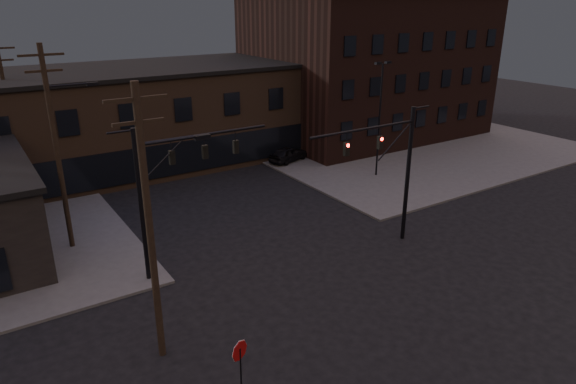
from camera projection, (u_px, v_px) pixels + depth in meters
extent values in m
plane|color=black|center=(371.00, 306.00, 24.17)|extent=(140.00, 140.00, 0.00)
cube|color=#474744|center=(388.00, 139.00, 52.65)|extent=(30.00, 30.00, 0.15)
cube|color=#4B3627|center=(158.00, 116.00, 44.71)|extent=(40.00, 12.00, 8.00)
cube|color=black|center=(366.00, 66.00, 53.34)|extent=(22.00, 16.00, 14.00)
cylinder|color=black|center=(408.00, 175.00, 29.62)|extent=(0.24, 0.24, 8.00)
cylinder|color=black|center=(365.00, 129.00, 26.70)|extent=(7.00, 0.14, 0.14)
cube|color=#FF140C|center=(380.00, 143.00, 27.61)|extent=(0.28, 0.22, 0.70)
cube|color=#FF140C|center=(346.00, 149.00, 26.42)|extent=(0.28, 0.22, 0.70)
cylinder|color=black|center=(142.00, 208.00, 24.94)|extent=(0.24, 0.24, 8.00)
cylinder|color=black|center=(204.00, 135.00, 25.60)|extent=(7.00, 0.14, 0.14)
cube|color=black|center=(172.00, 157.00, 25.03)|extent=(0.28, 0.22, 0.70)
cube|color=black|center=(205.00, 152.00, 25.92)|extent=(0.28, 0.22, 0.70)
cube|color=black|center=(236.00, 147.00, 26.82)|extent=(0.28, 0.22, 0.70)
cylinder|color=black|center=(241.00, 375.00, 18.12)|extent=(0.06, 0.06, 2.20)
cylinder|color=maroon|center=(240.00, 351.00, 17.79)|extent=(0.72, 0.33, 0.76)
cylinder|color=black|center=(150.00, 231.00, 18.94)|extent=(0.28, 0.28, 11.00)
cube|color=black|center=(136.00, 99.00, 17.22)|extent=(2.20, 0.12, 0.12)
cube|color=black|center=(139.00, 122.00, 17.50)|extent=(1.80, 0.12, 0.12)
cube|color=black|center=(202.00, 137.00, 18.97)|extent=(0.60, 0.25, 0.18)
cylinder|color=black|center=(57.00, 153.00, 27.75)|extent=(0.28, 0.28, 11.50)
cube|color=black|center=(41.00, 55.00, 25.93)|extent=(2.20, 0.12, 0.12)
cube|color=black|center=(44.00, 71.00, 26.21)|extent=(1.80, 0.12, 0.12)
cube|color=black|center=(92.00, 84.00, 27.69)|extent=(0.60, 0.25, 0.18)
cylinder|color=black|center=(10.00, 119.00, 36.73)|extent=(0.28, 0.28, 11.00)
cylinder|color=black|center=(379.00, 122.00, 40.21)|extent=(0.14, 0.14, 9.00)
cube|color=black|center=(378.00, 63.00, 38.36)|extent=(0.50, 0.28, 0.18)
cube|color=black|center=(388.00, 62.00, 38.87)|extent=(0.50, 0.28, 0.18)
cylinder|color=black|center=(391.00, 104.00, 47.20)|extent=(0.14, 0.14, 9.00)
cube|color=black|center=(390.00, 53.00, 45.34)|extent=(0.50, 0.28, 0.18)
cube|color=black|center=(398.00, 53.00, 45.86)|extent=(0.50, 0.28, 0.18)
imported|color=black|center=(288.00, 154.00, 45.03)|extent=(4.23, 2.69, 1.34)
imported|color=silver|center=(406.00, 136.00, 50.72)|extent=(5.27, 3.89, 1.42)
imported|color=black|center=(214.00, 152.00, 45.66)|extent=(1.95, 4.91, 1.59)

